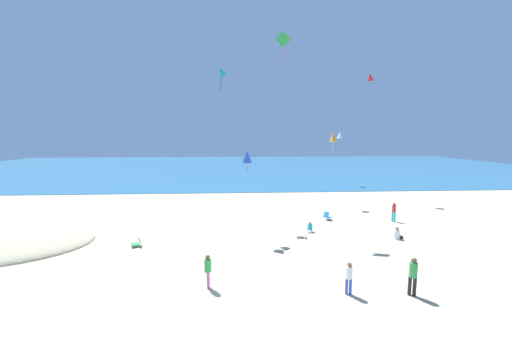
% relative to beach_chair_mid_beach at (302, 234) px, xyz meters
% --- Properties ---
extents(ground_plane, '(120.00, 120.00, 0.00)m').
position_rel_beach_chair_mid_beach_xyz_m(ground_plane, '(-2.90, 2.97, -0.24)').
color(ground_plane, '#C6B58C').
extents(ocean_water, '(120.00, 60.00, 0.05)m').
position_rel_beach_chair_mid_beach_xyz_m(ocean_water, '(-2.90, 45.95, -0.21)').
color(ocean_water, teal).
rests_on(ocean_water, ground_plane).
extents(beach_chair_mid_beach, '(0.64, 0.54, 0.55)m').
position_rel_beach_chair_mid_beach_xyz_m(beach_chair_mid_beach, '(0.00, 0.00, 0.00)').
color(beach_chair_mid_beach, white).
rests_on(beach_chair_mid_beach, ground_plane).
extents(beach_chair_near_camera, '(0.71, 0.66, 0.53)m').
position_rel_beach_chair_mid_beach_xyz_m(beach_chair_near_camera, '(-9.98, -1.07, 0.00)').
color(beach_chair_near_camera, '#2D9956').
rests_on(beach_chair_near_camera, ground_plane).
extents(beach_chair_far_right, '(0.74, 0.70, 0.64)m').
position_rel_beach_chair_mid_beach_xyz_m(beach_chair_far_right, '(2.83, 4.05, 0.06)').
color(beach_chair_far_right, '#2370B2').
rests_on(beach_chair_far_right, ground_plane).
extents(person_0, '(0.41, 0.60, 0.70)m').
position_rel_beach_chair_mid_beach_xyz_m(person_0, '(0.79, 1.12, 0.02)').
color(person_0, '#19ADB2').
rests_on(person_0, ground_plane).
extents(person_1, '(0.30, 0.30, 1.37)m').
position_rel_beach_chair_mid_beach_xyz_m(person_1, '(0.42, -7.39, 0.55)').
color(person_1, blue).
rests_on(person_1, ground_plane).
extents(person_2, '(0.43, 0.43, 1.60)m').
position_rel_beach_chair_mid_beach_xyz_m(person_2, '(2.97, -7.64, 0.68)').
color(person_2, black).
rests_on(person_2, ground_plane).
extents(person_3, '(0.69, 0.53, 0.78)m').
position_rel_beach_chair_mid_beach_xyz_m(person_3, '(5.93, -0.67, 0.05)').
color(person_3, white).
rests_on(person_3, ground_plane).
extents(person_4, '(0.40, 0.40, 1.44)m').
position_rel_beach_chair_mid_beach_xyz_m(person_4, '(7.70, 3.31, 0.59)').
color(person_4, '#19ADB2').
rests_on(person_4, ground_plane).
extents(person_5, '(0.33, 0.33, 1.47)m').
position_rel_beach_chair_mid_beach_xyz_m(person_5, '(-5.36, -6.49, 0.61)').
color(person_5, '#D8599E').
rests_on(person_5, ground_plane).
extents(kite_blue, '(0.67, 0.78, 1.39)m').
position_rel_beach_chair_mid_beach_xyz_m(kite_blue, '(-3.47, 0.14, 4.94)').
color(kite_blue, blue).
extents(kite_white, '(1.02, 1.02, 1.67)m').
position_rel_beach_chair_mid_beach_xyz_m(kite_white, '(9.39, 21.78, 6.25)').
color(kite_white, white).
extents(kite_red, '(1.04, 0.95, 1.60)m').
position_rel_beach_chair_mid_beach_xyz_m(kite_red, '(9.59, 13.47, 12.15)').
color(kite_red, red).
extents(kite_orange, '(0.90, 0.94, 1.82)m').
position_rel_beach_chair_mid_beach_xyz_m(kite_orange, '(4.73, 9.55, 6.04)').
color(kite_orange, orange).
extents(kite_green, '(1.12, 0.10, 2.06)m').
position_rel_beach_chair_mid_beach_xyz_m(kite_green, '(-0.82, 3.68, 12.81)').
color(kite_green, green).
extents(kite_teal, '(0.94, 0.81, 1.75)m').
position_rel_beach_chair_mid_beach_xyz_m(kite_teal, '(-5.15, 3.68, 10.65)').
color(kite_teal, '#1EADAD').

